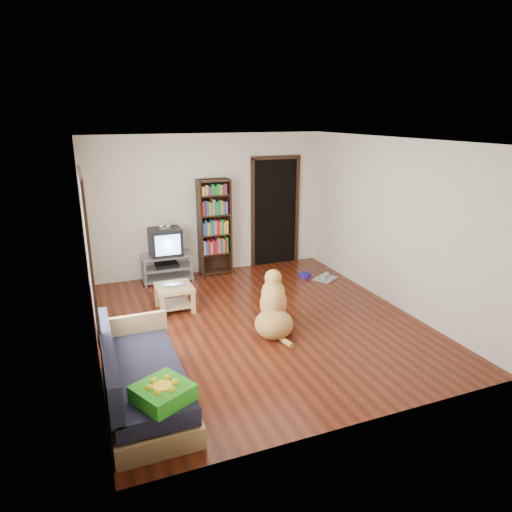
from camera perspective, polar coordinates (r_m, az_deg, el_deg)
name	(u,v)px	position (r m, az deg, el deg)	size (l,w,h in m)	color
ground	(258,322)	(6.78, 0.31, -8.26)	(5.00, 5.00, 0.00)	#581F0F
ceiling	(259,140)	(6.12, 0.35, 14.27)	(5.00, 5.00, 0.00)	white
wall_back	(209,205)	(8.64, -5.90, 6.38)	(4.50, 4.50, 0.00)	silver
wall_front	(362,303)	(4.23, 13.12, -5.75)	(4.50, 4.50, 0.00)	silver
wall_left	(87,254)	(5.90, -20.40, 0.21)	(5.00, 5.00, 0.00)	silver
wall_right	(392,223)	(7.44, 16.67, 3.96)	(5.00, 5.00, 0.00)	silver
green_cushion	(163,393)	(4.42, -11.56, -16.41)	(0.46, 0.46, 0.15)	#37961B
laptop	(174,286)	(7.10, -10.18, -3.68)	(0.31, 0.20, 0.02)	silver
dog_bowl	(305,275)	(8.61, 6.14, -2.36)	(0.22, 0.22, 0.08)	#251590
grey_rag	(326,278)	(8.56, 8.69, -2.78)	(0.40, 0.32, 0.03)	#9D9D9D
window	(88,249)	(5.36, -20.26, 0.81)	(0.03, 1.46, 1.70)	white
doorway	(275,209)	(9.10, 2.40, 5.86)	(1.03, 0.05, 2.19)	black
tv_stand	(167,267)	(8.47, -11.09, -1.30)	(0.90, 0.45, 0.50)	#99999E
crt_tv	(165,241)	(8.35, -11.30, 1.83)	(0.55, 0.52, 0.58)	black
bookshelf	(214,222)	(8.57, -5.23, 4.26)	(0.60, 0.30, 1.80)	black
sofa	(141,382)	(5.07, -14.18, -15.00)	(0.80, 1.80, 0.80)	tan
coffee_table	(174,293)	(7.18, -10.17, -4.59)	(0.55, 0.55, 0.40)	tan
dog	(274,310)	(6.42, 2.22, -6.72)	(0.71, 1.04, 0.86)	#BF8949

